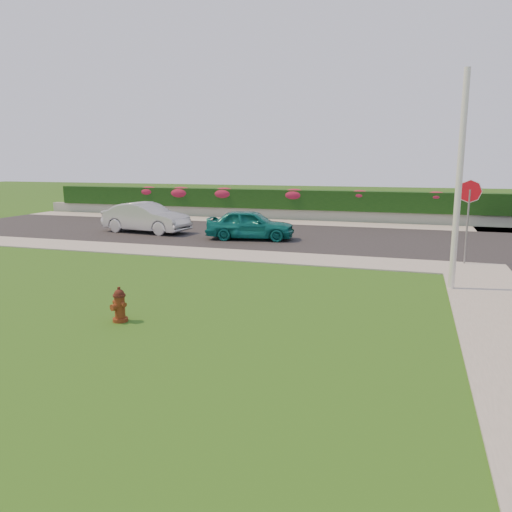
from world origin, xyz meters
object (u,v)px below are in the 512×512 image
(sedan_teal, at_px, (250,224))
(sedan_silver, at_px, (146,218))
(stop_sign, at_px, (469,201))
(utility_pole, at_px, (459,183))
(fire_hydrant, at_px, (119,305))

(sedan_teal, relative_size, sedan_silver, 0.89)
(sedan_teal, height_order, stop_sign, stop_sign)
(utility_pole, height_order, stop_sign, utility_pole)
(utility_pole, bearing_deg, sedan_silver, 152.04)
(fire_hydrant, relative_size, sedan_silver, 0.18)
(sedan_silver, bearing_deg, utility_pole, -110.49)
(stop_sign, bearing_deg, sedan_silver, -175.79)
(utility_pole, relative_size, stop_sign, 2.02)
(sedan_teal, distance_m, sedan_silver, 5.32)
(sedan_silver, relative_size, utility_pole, 0.75)
(sedan_teal, bearing_deg, stop_sign, -117.16)
(sedan_silver, xyz_separation_m, utility_pole, (12.94, -6.87, 2.05))
(utility_pole, bearing_deg, stop_sign, 80.14)
(fire_hydrant, xyz_separation_m, stop_sign, (7.47, 8.55, 1.71))
(fire_hydrant, relative_size, utility_pole, 0.13)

